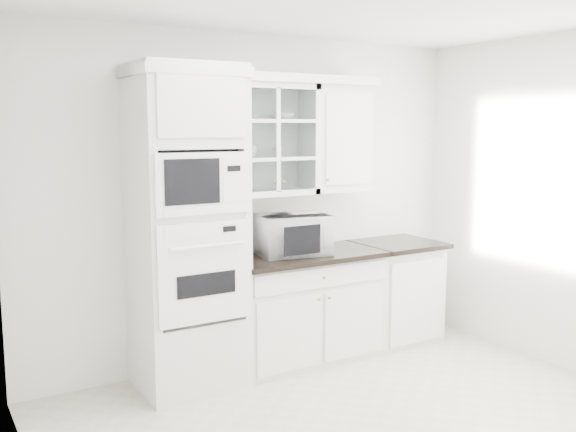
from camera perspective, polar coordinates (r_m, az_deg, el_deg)
room_shell at (r=4.23m, az=5.51°, el=5.54°), size 4.00×3.50×2.70m
oven_column at (r=4.79m, az=-8.97°, el=-1.22°), size 0.76×0.68×2.40m
base_cabinet_run at (r=5.43m, az=1.30°, el=-7.99°), size 1.32×0.67×0.92m
extra_base_cabinet at (r=6.01m, az=9.45°, el=-6.54°), size 0.72×0.67×0.92m
upper_cabinet_glass at (r=5.22m, az=-1.80°, el=6.79°), size 0.80×0.33×0.90m
upper_cabinet_solid at (r=5.58m, az=4.31°, el=6.85°), size 0.55×0.33×0.90m
crown_molding at (r=5.16m, az=-2.73°, el=12.17°), size 2.14×0.38×0.07m
countertop_microwave at (r=5.24m, az=0.38°, el=-1.63°), size 0.64×0.56×0.33m
bowl_a at (r=5.11m, az=-3.67°, el=8.82°), size 0.21×0.21×0.05m
bowl_b at (r=5.31m, az=-0.38°, el=8.84°), size 0.20×0.20×0.06m
cup_a at (r=5.13m, az=-3.48°, el=5.74°), size 0.15×0.15×0.10m
cup_b at (r=5.26m, az=-0.93°, el=5.72°), size 0.09×0.09×0.08m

